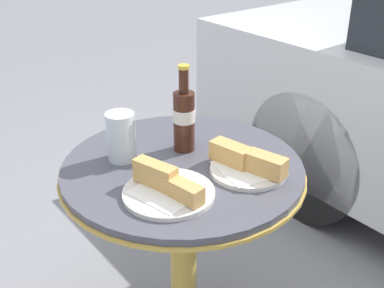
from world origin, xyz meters
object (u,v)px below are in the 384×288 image
Objects in this scene: bistro_table at (183,215)px; drinking_glass at (121,139)px; lunch_plate_far at (168,188)px; lunch_plate_near at (247,164)px; cola_bottle_left at (184,118)px.

bistro_table is 5.15× the size of drinking_glass.
lunch_plate_far is at bearing -50.21° from bistro_table.
bistro_table is 3.10× the size of lunch_plate_far.
drinking_glass is 0.63× the size of lunch_plate_near.
bistro_table is at bearing -40.48° from cola_bottle_left.
lunch_plate_near is 0.96× the size of lunch_plate_far.
cola_bottle_left is 0.23m from lunch_plate_near.
cola_bottle_left reaches higher than lunch_plate_near.
bistro_table is at bearing -142.57° from lunch_plate_near.
cola_bottle_left reaches higher than bistro_table.
lunch_plate_far is (0.17, -0.18, -0.08)m from cola_bottle_left.
lunch_plate_far is at bearing -46.74° from cola_bottle_left.
drinking_glass is at bearing 177.77° from lunch_plate_far.
cola_bottle_left is at bearing 139.52° from bistro_table.
cola_bottle_left is 1.84× the size of drinking_glass.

